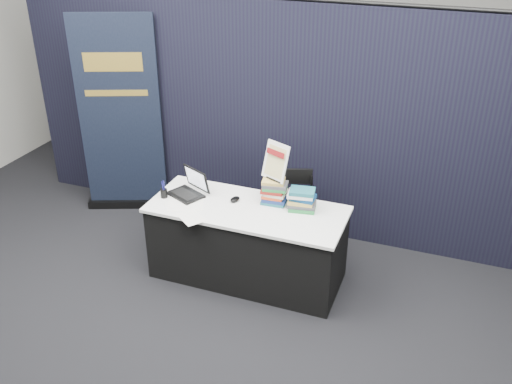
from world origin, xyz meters
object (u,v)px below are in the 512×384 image
(book_stack_tall, at_px, (274,191))
(display_table, at_px, (247,243))
(stacking_chair, at_px, (287,212))
(laptop, at_px, (188,188))
(pullup_banner, at_px, (121,128))
(info_sign, at_px, (276,162))
(book_stack_short, at_px, (302,199))

(book_stack_tall, bearing_deg, display_table, -136.71)
(stacking_chair, bearing_deg, laptop, -174.34)
(laptop, xyz_separation_m, stacking_chair, (0.86, 0.40, -0.30))
(display_table, height_order, pullup_banner, pullup_banner)
(display_table, height_order, info_sign, info_sign)
(display_table, distance_m, book_stack_short, 0.68)
(book_stack_tall, bearing_deg, stacking_chair, 81.21)
(pullup_banner, xyz_separation_m, stacking_chair, (2.04, -0.33, -0.48))
(info_sign, bearing_deg, laptop, -144.96)
(display_table, height_order, laptop, laptop)
(laptop, relative_size, stacking_chair, 0.43)
(stacking_chair, bearing_deg, book_stack_tall, -118.04)
(laptop, height_order, book_stack_short, laptop)
(display_table, height_order, book_stack_short, book_stack_short)
(laptop, distance_m, stacking_chair, 1.00)
(display_table, relative_size, laptop, 4.62)
(book_stack_short, xyz_separation_m, stacking_chair, (-0.23, 0.30, -0.34))
(book_stack_short, height_order, stacking_chair, book_stack_short)
(laptop, xyz_separation_m, info_sign, (0.82, 0.16, 0.34))
(book_stack_tall, distance_m, book_stack_short, 0.27)
(laptop, relative_size, book_stack_tall, 1.69)
(pullup_banner, bearing_deg, book_stack_tall, -38.91)
(display_table, distance_m, laptop, 0.76)
(book_stack_short, relative_size, pullup_banner, 0.11)
(book_stack_tall, relative_size, stacking_chair, 0.25)
(info_sign, bearing_deg, display_table, -108.15)
(display_table, relative_size, info_sign, 5.09)
(pullup_banner, bearing_deg, info_sign, -38.10)
(laptop, relative_size, info_sign, 1.10)
(book_stack_short, xyz_separation_m, info_sign, (-0.27, 0.05, 0.30))
(laptop, height_order, pullup_banner, pullup_banner)
(book_stack_short, distance_m, info_sign, 0.41)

